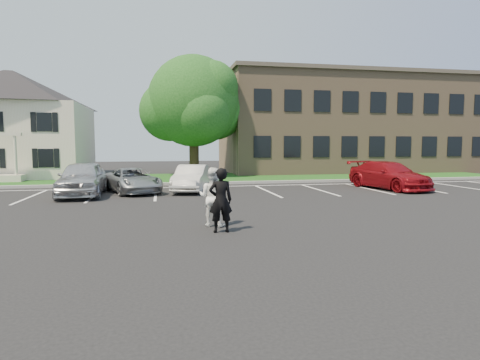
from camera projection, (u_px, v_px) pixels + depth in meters
The scene contains 13 objects.
ground_plane at pixel (246, 224), 12.14m from camera, with size 90.00×90.00×0.00m, color black.
curb at pixel (205, 183), 23.87m from camera, with size 40.00×0.30×0.15m, color gray.
grass_strip at pixel (198, 178), 27.78m from camera, with size 44.00×8.00×0.08m, color #164712.
stall_lines at pixel (237, 190), 21.16m from camera, with size 34.00×5.36×0.01m.
house at pixel (12, 124), 28.83m from camera, with size 10.30×9.22×7.60m.
office_building at pixel (348, 124), 35.94m from camera, with size 22.40×10.40×8.30m.
tree at pixel (195, 103), 29.24m from camera, with size 7.80×7.20×8.80m.
man_black_suit at pixel (221, 200), 10.93m from camera, with size 0.65×0.42×1.78m, color black.
man_white_shirt at pixel (213, 197), 11.78m from camera, with size 0.84×0.66×1.73m, color white.
car_silver_west at pixel (82, 178), 18.70m from camera, with size 1.92×4.77×1.62m, color silver.
car_silver_minivan at pixel (132, 180), 19.89m from camera, with size 2.01×4.36×1.21m, color #9DA0A4.
car_white_sedan at pixel (192, 178), 20.44m from camera, with size 1.42×4.08×1.34m, color silver.
car_red_compact at pixel (389, 175), 21.51m from camera, with size 2.05×5.04×1.46m, color maroon.
Camera 1 is at (-2.49, -11.71, 2.43)m, focal length 30.00 mm.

